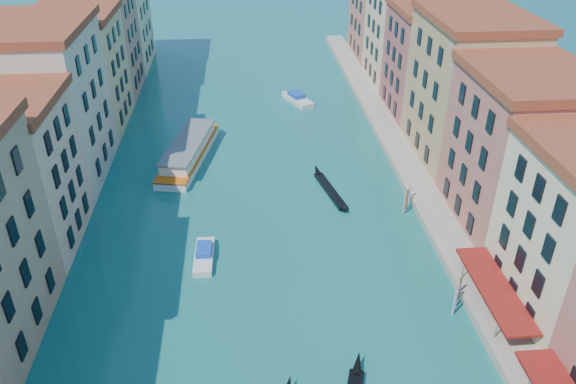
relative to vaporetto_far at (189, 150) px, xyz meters
name	(u,v)px	position (x,y,z in m)	size (l,w,h in m)	color
left_bank_palazzos	(35,129)	(-17.11, -9.63, 8.40)	(12.80, 128.40, 21.00)	beige
right_bank_palazzos	(482,112)	(38.89, -9.31, 8.44)	(12.80, 128.40, 21.00)	brown
quay	(414,177)	(30.89, -9.31, -0.80)	(4.00, 140.00, 1.00)	gray
vaporetto_far	(189,150)	(0.00, 0.00, 0.00)	(8.32, 19.95, 2.89)	white
gondola_far	(330,189)	(19.07, -11.20, -0.94)	(3.60, 12.39, 1.77)	black
motorboat_mid	(204,255)	(3.18, -24.40, -0.79)	(2.16, 6.40, 1.32)	silver
motorboat_far	(297,98)	(18.00, 20.93, -0.68)	(5.27, 8.10, 1.61)	silver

